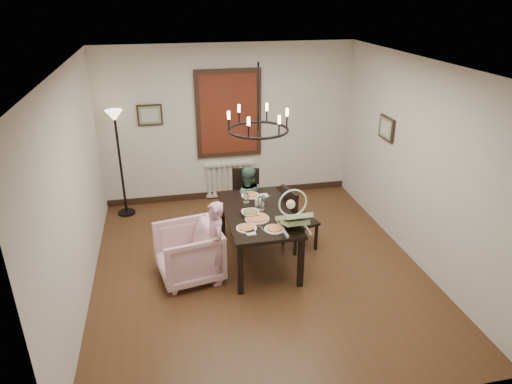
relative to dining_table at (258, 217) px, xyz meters
name	(u,v)px	position (x,y,z in m)	size (l,w,h in m)	color
room_shell	(253,166)	(-0.05, 0.14, 0.72)	(4.51, 5.00, 2.81)	#502E1B
dining_table	(258,217)	(0.00, 0.00, 0.00)	(0.93, 1.64, 0.77)	black
chair_far	(246,201)	(0.00, 0.95, -0.19)	(0.44, 0.44, 0.99)	black
chair_right	(300,217)	(0.69, 0.21, -0.18)	(0.44, 0.44, 1.00)	black
armchair	(189,253)	(-1.00, -0.24, -0.31)	(0.80, 0.82, 0.75)	beige
elderly_woman	(216,250)	(-0.66, -0.42, -0.20)	(0.35, 0.23, 0.96)	#CC90A5
seated_man	(247,206)	(0.00, 0.82, -0.21)	(0.46, 0.36, 0.94)	#3F6A53
baby_bouncer	(294,215)	(0.35, -0.54, 0.27)	(0.40, 0.55, 0.36)	#AFD08F
salad_bowl	(250,213)	(-0.13, -0.08, 0.12)	(0.29, 0.29, 0.07)	white
pizza_platter	(257,218)	(-0.06, -0.22, 0.11)	(0.33, 0.33, 0.04)	tan
drinking_glass	(262,207)	(0.06, 0.02, 0.15)	(0.06, 0.06, 0.12)	silver
window_blinds	(229,114)	(-0.05, 2.23, 0.92)	(1.00, 0.03, 1.40)	maroon
radiator	(230,179)	(-0.05, 2.25, -0.33)	(0.92, 0.12, 0.62)	silver
picture_back	(150,115)	(-1.40, 2.24, 0.97)	(0.42, 0.03, 0.36)	black
picture_right	(386,128)	(2.16, 0.67, 0.97)	(0.42, 0.03, 0.36)	black
floor_lamp	(121,165)	(-1.95, 1.92, 0.22)	(0.30, 0.30, 1.80)	black
chandelier	(258,130)	(0.00, 0.00, 1.27)	(0.80, 0.80, 0.04)	black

